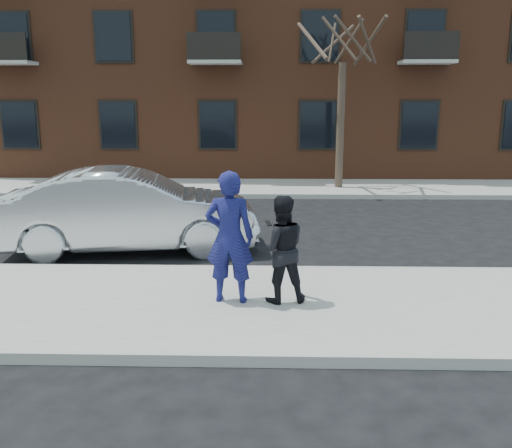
{
  "coord_description": "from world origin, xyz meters",
  "views": [
    {
      "loc": [
        2.08,
        -7.85,
        3.07
      ],
      "look_at": [
        1.87,
        0.4,
        1.2
      ],
      "focal_mm": 38.0,
      "sensor_mm": 36.0,
      "label": 1
    }
  ],
  "objects_px": {
    "street_tree": "(344,25)",
    "man_hoodie": "(230,237)",
    "man_peacoat": "(280,249)",
    "silver_sedan": "(131,211)"
  },
  "relations": [
    {
      "from": "street_tree",
      "to": "man_hoodie",
      "type": "xyz_separation_m",
      "value": [
        -3.0,
        -11.18,
        -4.39
      ]
    },
    {
      "from": "street_tree",
      "to": "man_hoodie",
      "type": "bearing_deg",
      "value": -105.02
    },
    {
      "from": "man_peacoat",
      "to": "street_tree",
      "type": "bearing_deg",
      "value": -111.45
    },
    {
      "from": "silver_sedan",
      "to": "man_hoodie",
      "type": "height_order",
      "value": "man_hoodie"
    },
    {
      "from": "silver_sedan",
      "to": "man_hoodie",
      "type": "distance_m",
      "value": 3.99
    },
    {
      "from": "man_hoodie",
      "to": "man_peacoat",
      "type": "bearing_deg",
      "value": -175.05
    },
    {
      "from": "man_peacoat",
      "to": "man_hoodie",
      "type": "bearing_deg",
      "value": -9.11
    },
    {
      "from": "man_hoodie",
      "to": "man_peacoat",
      "type": "xyz_separation_m",
      "value": [
        0.75,
        0.01,
        -0.18
      ]
    },
    {
      "from": "man_peacoat",
      "to": "silver_sedan",
      "type": "bearing_deg",
      "value": -56.89
    },
    {
      "from": "silver_sedan",
      "to": "man_peacoat",
      "type": "relative_size",
      "value": 3.24
    }
  ]
}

